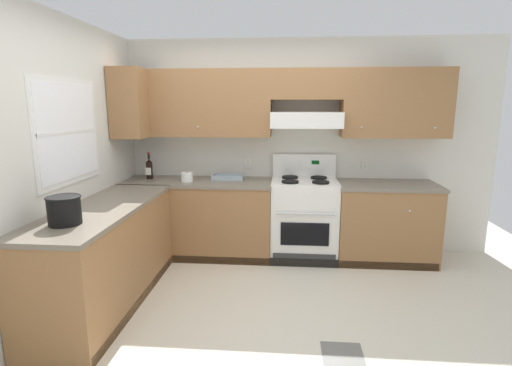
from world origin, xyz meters
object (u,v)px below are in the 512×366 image
bucket (64,210)px  paper_towel_roll (187,177)px  wine_bottle (149,168)px  bowl (228,178)px  stove (304,218)px

bucket → paper_towel_roll: size_ratio=1.85×
wine_bottle → bucket: (0.02, -1.84, -0.01)m
wine_bottle → bucket: wine_bottle is taller
bowl → paper_towel_roll: paper_towel_roll is taller
stove → bowl: (-0.91, 0.10, 0.45)m
wine_bottle → bowl: wine_bottle is taller
bucket → wine_bottle: bearing=90.5°
stove → bucket: bearing=-135.9°
bowl → bucket: 2.11m
wine_bottle → paper_towel_roll: bearing=-16.0°
paper_towel_roll → stove: bearing=3.4°
stove → bowl: bearing=173.4°
stove → wine_bottle: size_ratio=3.75×
stove → wine_bottle: 1.94m
bowl → bucket: bucket is taller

